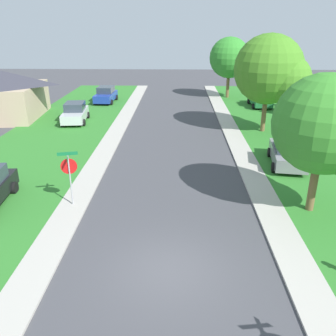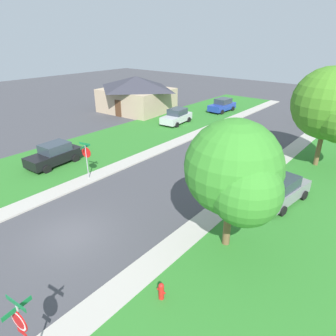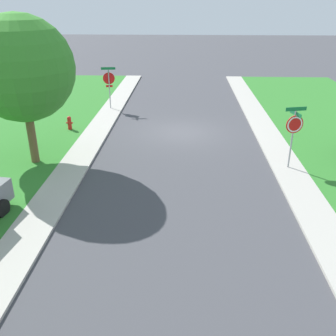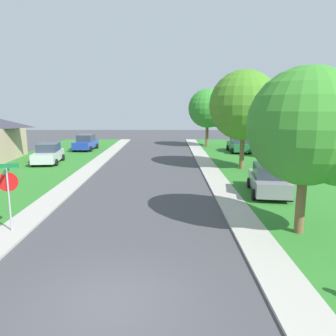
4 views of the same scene
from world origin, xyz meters
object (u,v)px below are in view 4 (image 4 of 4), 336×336
(car_silver_kerbside_mid, at_px, (48,154))
(tree_sidewalk_mid, at_px, (210,110))
(car_green_driveway_right, at_px, (238,144))
(tree_across_right, at_px, (315,131))
(tree_corner_large, at_px, (248,108))
(car_blue_behind_trees, at_px, (85,143))
(car_grey_across_road, at_px, (268,180))
(stop_sign_far_corner, at_px, (8,186))

(car_silver_kerbside_mid, bearing_deg, tree_sidewalk_mid, 37.20)
(car_green_driveway_right, height_order, tree_across_right, tree_across_right)
(tree_corner_large, bearing_deg, car_blue_behind_trees, 143.50)
(car_grey_across_road, relative_size, car_blue_behind_trees, 1.03)
(car_silver_kerbside_mid, distance_m, car_grey_across_road, 18.69)
(car_grey_across_road, xyz_separation_m, tree_sidewalk_mid, (-0.67, 21.44, 3.56))
(car_green_driveway_right, xyz_separation_m, tree_sidewalk_mid, (-2.56, 4.65, 3.56))
(stop_sign_far_corner, bearing_deg, tree_sidewalk_mid, 67.61)
(car_grey_across_road, relative_size, tree_sidewalk_mid, 0.66)
(tree_across_right, bearing_deg, car_silver_kerbside_mid, 134.55)
(tree_across_right, distance_m, tree_corner_large, 13.16)
(stop_sign_far_corner, relative_size, tree_across_right, 0.43)
(stop_sign_far_corner, xyz_separation_m, tree_sidewalk_mid, (11.11, 26.96, 2.55))
(tree_corner_large, height_order, tree_sidewalk_mid, tree_corner_large)
(car_blue_behind_trees, xyz_separation_m, tree_corner_large, (15.20, -11.25, 3.90))
(car_grey_across_road, distance_m, car_blue_behind_trees, 23.66)
(car_green_driveway_right, bearing_deg, tree_across_right, -95.47)
(tree_corner_large, bearing_deg, tree_sidewalk_mid, 94.49)
(car_blue_behind_trees, relative_size, car_green_driveway_right, 1.02)
(tree_sidewalk_mid, bearing_deg, car_silver_kerbside_mid, -142.80)
(car_silver_kerbside_mid, height_order, car_blue_behind_trees, same)
(stop_sign_far_corner, height_order, tree_sidewalk_mid, tree_sidewalk_mid)
(stop_sign_far_corner, xyz_separation_m, tree_corner_large, (12.22, 12.77, 2.88))
(car_blue_behind_trees, bearing_deg, car_grey_across_road, -51.42)
(car_grey_across_road, relative_size, car_green_driveway_right, 1.05)
(car_silver_kerbside_mid, bearing_deg, car_blue_behind_trees, 82.83)
(car_green_driveway_right, relative_size, tree_corner_large, 0.57)
(car_green_driveway_right, xyz_separation_m, tree_corner_large, (-1.45, -9.54, 3.90))
(stop_sign_far_corner, distance_m, car_green_driveway_right, 26.18)
(car_blue_behind_trees, distance_m, tree_sidewalk_mid, 14.83)
(car_green_driveway_right, relative_size, tree_across_right, 0.68)
(car_grey_across_road, relative_size, tree_across_right, 0.71)
(stop_sign_far_corner, height_order, car_grey_across_road, stop_sign_far_corner)
(tree_corner_large, relative_size, tree_sidewalk_mid, 1.10)
(car_silver_kerbside_mid, height_order, tree_across_right, tree_across_right)
(car_blue_behind_trees, bearing_deg, stop_sign_far_corner, -82.93)
(stop_sign_far_corner, distance_m, tree_corner_large, 17.91)
(car_blue_behind_trees, xyz_separation_m, car_green_driveway_right, (16.65, -1.71, 0.00))
(tree_across_right, height_order, tree_corner_large, tree_corner_large)
(car_blue_behind_trees, height_order, tree_corner_large, tree_corner_large)
(car_grey_across_road, height_order, tree_sidewalk_mid, tree_sidewalk_mid)
(stop_sign_far_corner, relative_size, tree_corner_large, 0.37)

